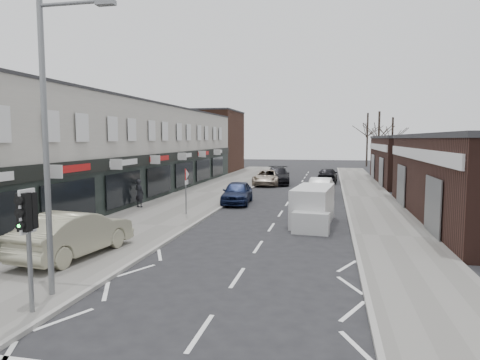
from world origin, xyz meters
The scene contains 20 objects.
ground centered at (0.00, 0.00, 0.00)m, with size 160.00×160.00×0.00m, color black.
pavement_left centered at (-6.75, 22.00, 0.06)m, with size 5.50×64.00×0.12m, color slate.
pavement_right centered at (5.75, 22.00, 0.06)m, with size 3.50×64.00×0.12m, color slate.
shop_terrace_left centered at (-13.50, 19.50, 3.55)m, with size 8.00×41.00×7.10m, color beige.
brick_block_far centered at (-13.50, 45.00, 4.00)m, with size 8.00×10.00×8.00m, color #45281D.
right_unit_far centered at (12.50, 34.00, 2.25)m, with size 10.00×16.00×4.50m, color #351E18.
tree_far_a centered at (9.00, 48.00, 0.00)m, with size 3.60×3.60×8.00m, color #382D26, non-canonical shape.
tree_far_b centered at (11.50, 54.00, 0.00)m, with size 3.60×3.60×7.50m, color #382D26, non-canonical shape.
tree_far_c centered at (8.50, 60.00, 0.00)m, with size 3.60×3.60×8.50m, color #382D26, non-canonical shape.
traffic_light centered at (-4.40, -2.02, 2.41)m, with size 0.28×0.60×3.10m.
street_lamp centered at (-4.53, -0.80, 4.62)m, with size 2.23×0.22×8.00m.
warning_sign centered at (-5.16, 12.00, 2.20)m, with size 0.12×0.80×2.70m.
white_van centered at (2.00, 11.20, 0.92)m, with size 2.19×5.16×1.95m.
sedan_on_pavement centered at (-6.35, 2.87, 0.96)m, with size 1.77×5.07×1.67m, color #9F9C7F.
pedestrian centered at (-8.94, 13.86, 1.00)m, with size 0.65×0.42×1.77m, color black.
parked_car_left_a centered at (-3.36, 17.30, 0.77)m, with size 1.82×4.52×1.54m, color #121B39.
parked_car_left_b centered at (-2.20, 30.52, 0.82)m, with size 2.31×5.68×1.65m, color black.
parked_car_left_c centered at (-3.05, 29.36, 0.73)m, with size 2.41×5.23×1.45m, color #AF9F8C.
parked_car_right_a centered at (2.20, 22.44, 0.74)m, with size 1.56×4.46×1.47m, color white.
parked_car_right_b centered at (2.59, 32.89, 0.78)m, with size 1.85×4.60×1.57m, color black.
Camera 1 is at (2.85, -11.04, 4.45)m, focal length 32.00 mm.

